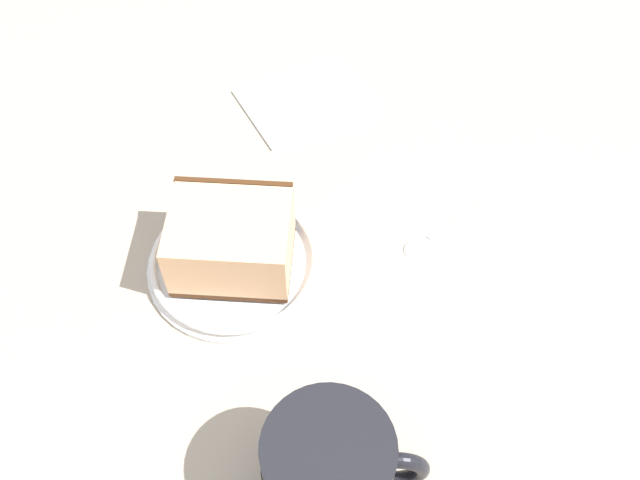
% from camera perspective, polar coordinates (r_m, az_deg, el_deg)
% --- Properties ---
extents(ground_plane, '(1.45, 1.45, 0.04)m').
position_cam_1_polar(ground_plane, '(0.68, -3.32, -4.53)').
color(ground_plane, tan).
extents(small_plate, '(0.16, 0.16, 0.01)m').
position_cam_1_polar(small_plate, '(0.67, -6.78, -1.76)').
color(small_plate, white).
rests_on(small_plate, ground_plane).
extents(cake_slice, '(0.13, 0.14, 0.06)m').
position_cam_1_polar(cake_slice, '(0.65, -7.03, 0.05)').
color(cake_slice, '#472814').
rests_on(cake_slice, small_plate).
extents(tea_mug, '(0.10, 0.11, 0.10)m').
position_cam_1_polar(tea_mug, '(0.54, 0.77, -17.77)').
color(tea_mug, black).
rests_on(tea_mug, ground_plane).
extents(teaspoon, '(0.03, 0.11, 0.01)m').
position_cam_1_polar(teaspoon, '(0.70, 8.73, 0.32)').
color(teaspoon, silver).
rests_on(teaspoon, ground_plane).
extents(folded_napkin, '(0.11, 0.13, 0.01)m').
position_cam_1_polar(folded_napkin, '(0.81, -1.34, 11.11)').
color(folded_napkin, white).
rests_on(folded_napkin, ground_plane).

